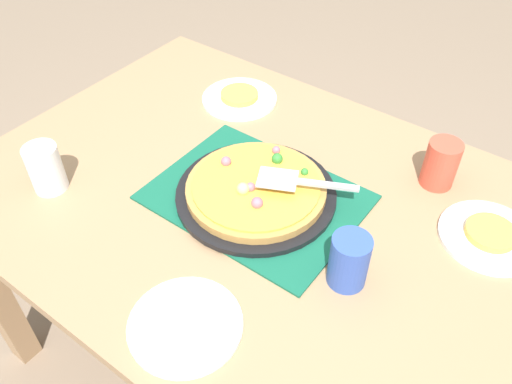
# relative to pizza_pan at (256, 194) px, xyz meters

# --- Properties ---
(ground_plane) EXTENTS (8.00, 8.00, 0.00)m
(ground_plane) POSITION_rel_pizza_pan_xyz_m (0.00, 0.00, -0.76)
(ground_plane) COLOR #84705B
(dining_table) EXTENTS (1.40, 1.00, 0.75)m
(dining_table) POSITION_rel_pizza_pan_xyz_m (0.00, 0.00, -0.12)
(dining_table) COLOR #9E7A56
(dining_table) RESTS_ON ground_plane
(placemat) EXTENTS (0.48, 0.36, 0.01)m
(placemat) POSITION_rel_pizza_pan_xyz_m (0.00, 0.00, -0.01)
(placemat) COLOR #145B42
(placemat) RESTS_ON dining_table
(pizza_pan) EXTENTS (0.38, 0.38, 0.01)m
(pizza_pan) POSITION_rel_pizza_pan_xyz_m (0.00, 0.00, 0.00)
(pizza_pan) COLOR black
(pizza_pan) RESTS_ON placemat
(pizza) EXTENTS (0.33, 0.33, 0.05)m
(pizza) POSITION_rel_pizza_pan_xyz_m (0.00, -0.00, 0.02)
(pizza) COLOR #B78442
(pizza) RESTS_ON pizza_pan
(plate_near_left) EXTENTS (0.22, 0.22, 0.01)m
(plate_near_left) POSITION_rel_pizza_pan_xyz_m (0.29, -0.31, -0.01)
(plate_near_left) COLOR white
(plate_near_left) RESTS_ON dining_table
(plate_far_right) EXTENTS (0.22, 0.22, 0.01)m
(plate_far_right) POSITION_rel_pizza_pan_xyz_m (-0.49, -0.20, -0.01)
(plate_far_right) COLOR white
(plate_far_right) RESTS_ON dining_table
(plate_side) EXTENTS (0.22, 0.22, 0.01)m
(plate_side) POSITION_rel_pizza_pan_xyz_m (-0.10, 0.36, -0.01)
(plate_side) COLOR white
(plate_side) RESTS_ON dining_table
(served_slice_left) EXTENTS (0.11, 0.11, 0.02)m
(served_slice_left) POSITION_rel_pizza_pan_xyz_m (0.29, -0.31, 0.01)
(served_slice_left) COLOR #EAB747
(served_slice_left) RESTS_ON plate_near_left
(served_slice_right) EXTENTS (0.11, 0.11, 0.02)m
(served_slice_right) POSITION_rel_pizza_pan_xyz_m (-0.49, -0.20, 0.01)
(served_slice_right) COLOR #EAB747
(served_slice_right) RESTS_ON plate_far_right
(cup_near) EXTENTS (0.08, 0.08, 0.12)m
(cup_near) POSITION_rel_pizza_pan_xyz_m (0.42, 0.26, 0.05)
(cup_near) COLOR white
(cup_near) RESTS_ON dining_table
(cup_far) EXTENTS (0.08, 0.08, 0.12)m
(cup_far) POSITION_rel_pizza_pan_xyz_m (-0.32, -0.31, 0.05)
(cup_far) COLOR #E04C38
(cup_far) RESTS_ON dining_table
(cup_corner) EXTENTS (0.08, 0.08, 0.12)m
(cup_corner) POSITION_rel_pizza_pan_xyz_m (-0.29, 0.08, 0.05)
(cup_corner) COLOR #3351AD
(cup_corner) RESTS_ON dining_table
(pizza_server) EXTENTS (0.23, 0.14, 0.01)m
(pizza_server) POSITION_rel_pizza_pan_xyz_m (-0.09, -0.04, 0.06)
(pizza_server) COLOR silver
(pizza_server) RESTS_ON pizza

